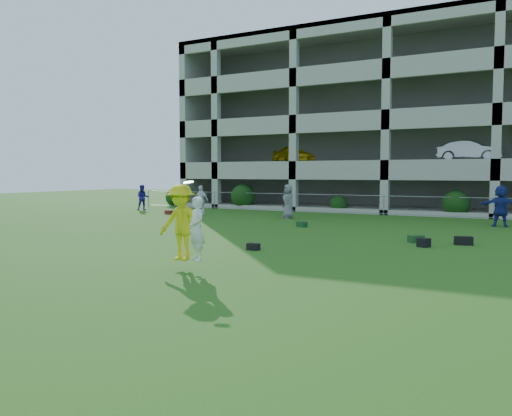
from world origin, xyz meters
The scene contains 16 objects.
ground centered at (0.00, 0.00, 0.00)m, with size 100.00×100.00×0.00m, color #235114.
bystander_a centered at (-15.45, 15.35, 0.86)m, with size 0.84×0.65×1.72m, color navy.
bystander_b centered at (-9.66, 13.76, 0.89)m, with size 1.04×0.43×1.78m, color white.
bystander_c centered at (-4.16, 14.21, 0.94)m, with size 0.92×0.60×1.89m, color slate.
bystander_d centered at (6.41, 14.88, 0.97)m, with size 1.81×0.58×1.95m, color navy.
bag_red_a centered at (-5.08, 6.41, 0.14)m, with size 0.55×0.30×0.28m, color #570F0E.
bag_black_b centered at (-0.53, 3.21, 0.11)m, with size 0.40×0.25×0.22m, color black.
bag_green_c centered at (3.87, 7.52, 0.13)m, with size 0.50×0.35×0.26m, color #153A1C.
crate_d centered at (4.30, 6.50, 0.15)m, with size 0.35×0.35×0.30m, color black.
bag_black_e centered at (5.45, 7.66, 0.15)m, with size 0.60×0.30×0.30m, color black.
bag_red_f centered at (-11.82, 13.47, 0.12)m, with size 0.45×0.28×0.24m, color maroon.
bag_green_g centered at (-1.79, 10.45, 0.12)m, with size 0.50×0.30×0.25m, color #153915.
frisbee_contest centered at (-0.58, -0.56, 1.21)m, with size 1.60×0.87×2.07m.
parking_garage centered at (-0.01, 27.70, 6.01)m, with size 30.00×14.00×12.00m.
fence centered at (0.00, 19.00, 0.61)m, with size 36.06×0.06×1.20m.
shrub_row centered at (4.59, 19.70, 1.51)m, with size 34.38×2.52×3.50m.
Camera 1 is at (7.02, -11.07, 2.51)m, focal length 35.00 mm.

